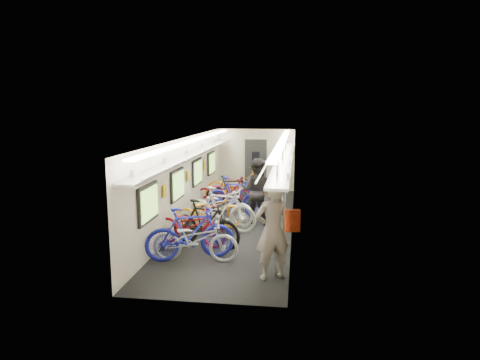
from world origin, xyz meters
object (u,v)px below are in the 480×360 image
(bicycle_1, at_px, (190,234))
(passenger_mid, at_px, (256,191))
(backpack, at_px, (292,220))
(passenger_near, at_px, (272,231))
(bicycle_0, at_px, (195,239))

(bicycle_1, bearing_deg, passenger_mid, -41.63)
(passenger_mid, height_order, backpack, passenger_mid)
(passenger_near, relative_size, passenger_mid, 1.03)
(bicycle_1, relative_size, passenger_near, 1.02)
(bicycle_1, xyz_separation_m, backpack, (2.16, -1.26, 0.70))
(bicycle_0, distance_m, bicycle_1, 0.18)
(passenger_near, bearing_deg, bicycle_1, -48.78)
(backpack, bearing_deg, passenger_near, 119.44)
(passenger_near, height_order, passenger_mid, passenger_near)
(bicycle_1, distance_m, passenger_near, 1.99)
(passenger_mid, xyz_separation_m, backpack, (1.05, -4.40, 0.36))
(bicycle_0, bearing_deg, passenger_mid, -19.75)
(bicycle_1, distance_m, passenger_mid, 3.34)
(bicycle_0, distance_m, passenger_mid, 3.39)
(passenger_mid, bearing_deg, backpack, 116.56)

